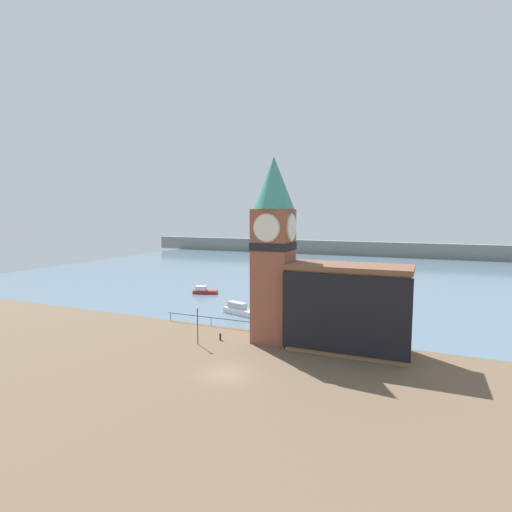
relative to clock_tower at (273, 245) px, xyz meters
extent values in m
plane|color=brown|center=(-0.48, -10.74, -11.16)|extent=(160.00, 160.00, 0.00)
cube|color=slate|center=(-0.48, 62.98, -11.16)|extent=(160.00, 120.00, 0.00)
cube|color=gray|center=(-0.48, 102.98, -8.66)|extent=(180.00, 3.00, 5.00)
cube|color=#333338|center=(-9.77, 2.73, -10.11)|extent=(13.43, 0.08, 0.08)
cylinder|color=#333338|center=(-16.19, 2.73, -10.64)|extent=(0.07, 0.07, 1.05)
cylinder|color=#333338|center=(-9.77, 2.73, -10.64)|extent=(0.07, 0.07, 1.05)
cylinder|color=#333338|center=(-3.36, 2.73, -10.64)|extent=(0.07, 0.07, 1.05)
cube|color=brown|center=(-0.01, 0.01, -3.57)|extent=(4.09, 4.09, 15.18)
cube|color=black|center=(-0.01, 0.01, -0.14)|extent=(4.21, 4.21, 0.90)
cylinder|color=tan|center=(-0.01, -2.09, 1.99)|extent=(3.15, 0.12, 3.15)
cylinder|color=silver|center=(-0.01, -2.18, 1.99)|extent=(2.86, 0.12, 2.86)
cylinder|color=tan|center=(2.09, 0.01, 1.99)|extent=(0.12, 3.15, 3.15)
cylinder|color=silver|center=(2.18, 0.01, 1.99)|extent=(0.12, 2.86, 2.86)
cone|color=teal|center=(-0.01, 0.01, 6.95)|extent=(4.71, 4.71, 5.86)
cube|color=#9E754C|center=(8.59, 0.05, -6.76)|extent=(12.37, 5.27, 8.81)
cube|color=brown|center=(8.59, 0.05, -2.10)|extent=(12.77, 5.67, 0.50)
cube|color=black|center=(8.59, -2.74, -6.58)|extent=(12.87, 0.30, 8.10)
cube|color=silver|center=(-8.16, 9.34, -10.74)|extent=(7.00, 3.78, 0.84)
cube|color=#B2B2B2|center=(-9.32, 9.73, -9.89)|extent=(3.22, 2.09, 0.86)
cube|color=maroon|center=(-21.30, 20.94, -10.86)|extent=(4.70, 2.73, 0.60)
cube|color=silver|center=(-22.07, 20.72, -10.16)|extent=(2.18, 1.59, 0.80)
cylinder|color=#2D2D33|center=(-5.70, -2.29, -10.81)|extent=(0.24, 0.24, 0.70)
sphere|color=#2D2D33|center=(-5.70, -2.29, -10.46)|extent=(0.25, 0.25, 0.25)
cylinder|color=black|center=(-7.29, -4.67, -9.11)|extent=(0.10, 0.10, 4.10)
sphere|color=silver|center=(-7.29, -4.67, -6.96)|extent=(0.32, 0.32, 0.32)
camera|label=1|loc=(15.87, -42.25, 3.42)|focal=28.00mm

